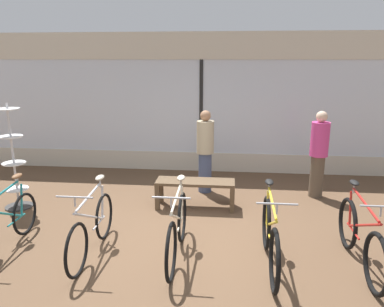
{
  "coord_description": "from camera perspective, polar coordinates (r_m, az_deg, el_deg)",
  "views": [
    {
      "loc": [
        0.67,
        -5.07,
        2.63
      ],
      "look_at": [
        0.0,
        1.46,
        0.95
      ],
      "focal_mm": 35.0,
      "sensor_mm": 36.0,
      "label": 1
    }
  ],
  "objects": [
    {
      "name": "customer_near_rack",
      "position": [
        7.52,
        18.74,
        0.12
      ],
      "size": [
        0.47,
        0.47,
        1.68
      ],
      "color": "brown",
      "rests_on": "ground_plane"
    },
    {
      "name": "bicycle_left",
      "position": [
        5.35,
        -14.99,
        -10.89
      ],
      "size": [
        0.46,
        1.71,
        1.02
      ],
      "color": "black",
      "rests_on": "ground_plane"
    },
    {
      "name": "ground_plane",
      "position": [
        5.75,
        -1.52,
        -12.84
      ],
      "size": [
        24.0,
        24.0,
        0.0
      ],
      "primitive_type": "plane",
      "color": "brown"
    },
    {
      "name": "display_bench",
      "position": [
        6.71,
        0.52,
        -4.93
      ],
      "size": [
        1.4,
        0.44,
        0.51
      ],
      "color": "brown",
      "rests_on": "ground_plane"
    },
    {
      "name": "shop_back_wall",
      "position": [
        8.7,
        1.42,
        7.8
      ],
      "size": [
        12.0,
        0.08,
        3.2
      ],
      "color": "beige",
      "rests_on": "ground_plane"
    },
    {
      "name": "bicycle_center",
      "position": [
        5.1,
        -2.26,
        -11.51
      ],
      "size": [
        0.46,
        1.75,
        1.05
      ],
      "color": "black",
      "rests_on": "ground_plane"
    },
    {
      "name": "bicycle_right",
      "position": [
        5.0,
        11.81,
        -12.34
      ],
      "size": [
        0.46,
        1.78,
        1.06
      ],
      "color": "black",
      "rests_on": "ground_plane"
    },
    {
      "name": "customer_by_window",
      "position": [
        7.39,
        2.02,
        0.54
      ],
      "size": [
        0.43,
        0.43,
        1.65
      ],
      "color": "#424C6B",
      "rests_on": "ground_plane"
    },
    {
      "name": "accessory_rack",
      "position": [
        7.32,
        -25.45,
        -1.79
      ],
      "size": [
        0.48,
        0.48,
        1.89
      ],
      "color": "#333333",
      "rests_on": "ground_plane"
    },
    {
      "name": "bicycle_far_left",
      "position": [
        5.93,
        -26.48,
        -9.62
      ],
      "size": [
        0.46,
        1.64,
        1.01
      ],
      "color": "black",
      "rests_on": "ground_plane"
    },
    {
      "name": "bicycle_far_right",
      "position": [
        5.34,
        24.26,
        -11.72
      ],
      "size": [
        0.46,
        1.81,
        1.05
      ],
      "color": "black",
      "rests_on": "ground_plane"
    }
  ]
}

